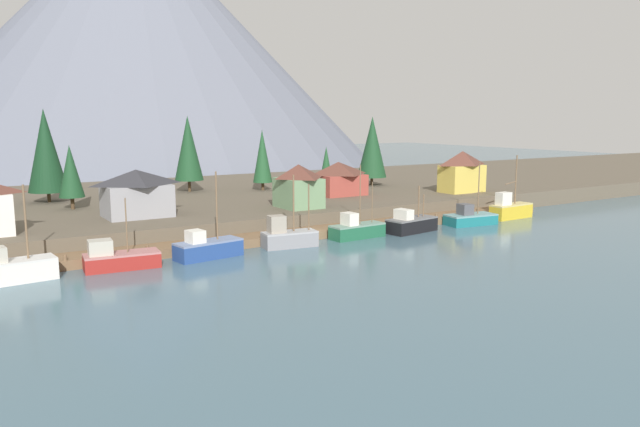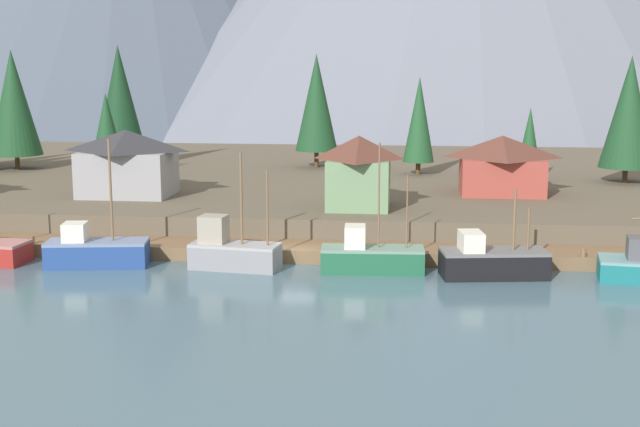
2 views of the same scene
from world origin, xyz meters
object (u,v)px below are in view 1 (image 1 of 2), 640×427
conifer_near_right (262,156)px  conifer_mid_right (71,171)px  fishing_boat_green (356,229)px  house_red (338,178)px  fishing_boat_yellow (510,209)px  house_grey (137,193)px  fishing_boat_grey (288,236)px  house_green (299,186)px  fishing_boat_black (411,224)px  fishing_boat_blue (207,248)px  conifer_back_right (46,151)px  fishing_boat_teal (470,218)px  fishing_boat_white (12,269)px  conifer_mid_left (188,148)px  house_yellow (462,171)px  fishing_boat_red (119,258)px  conifer_far_right (326,164)px  conifer_back_left (372,147)px

conifer_near_right → conifer_mid_right: (-31.44, -5.83, -0.67)m
fishing_boat_green → house_red: size_ratio=1.17×
fishing_boat_yellow → house_grey: fishing_boat_yellow is taller
fishing_boat_grey → house_green: (8.20, 11.62, 4.25)m
fishing_boat_grey → fishing_boat_green: 9.77m
fishing_boat_black → house_red: house_red is taller
fishing_boat_blue → fishing_boat_yellow: size_ratio=0.98×
fishing_boat_yellow → conifer_near_right: 40.79m
fishing_boat_green → conifer_back_right: conifer_back_right is taller
fishing_boat_teal → house_green: bearing=156.8°
fishing_boat_teal → house_grey: bearing=166.2°
fishing_boat_white → conifer_mid_left: 48.48m
fishing_boat_grey → house_yellow: 41.91m
fishing_boat_blue → fishing_boat_black: 27.82m
house_green → conifer_back_right: (-28.13, 23.73, 4.47)m
fishing_boat_blue → fishing_boat_red: bearing=170.3°
conifer_near_right → conifer_back_right: (-33.06, 3.10, 1.74)m
fishing_boat_black → conifer_mid_right: size_ratio=0.87×
fishing_boat_white → house_green: 38.61m
conifer_back_right → conifer_far_right: conifer_back_right is taller
fishing_boat_green → conifer_mid_left: 38.50m
fishing_boat_green → house_grey: bearing=142.6°
fishing_boat_blue → conifer_back_right: 38.09m
fishing_boat_blue → conifer_mid_right: (-8.48, 26.70, 6.49)m
fishing_boat_teal → conifer_mid_right: conifer_mid_right is taller
conifer_back_left → conifer_far_right: bearing=174.0°
conifer_back_left → fishing_boat_red: bearing=-151.3°
conifer_near_right → conifer_back_right: bearing=174.6°
fishing_boat_green → fishing_boat_red: bearing=177.7°
conifer_mid_left → fishing_boat_teal: bearing=-54.5°
fishing_boat_grey → conifer_back_left: bearing=48.0°
fishing_boat_grey → house_yellow: bearing=24.9°
house_red → conifer_mid_left: (-18.66, 16.53, 4.51)m
fishing_boat_red → conifer_mid_left: 43.33m
fishing_boat_blue → house_green: 22.05m
fishing_boat_green → house_yellow: house_yellow is taller
house_green → fishing_boat_red: bearing=-156.6°
conifer_back_left → conifer_mid_right: bearing=-177.7°
house_red → conifer_near_right: bearing=122.0°
fishing_boat_green → fishing_boat_white: bearing=177.4°
fishing_boat_blue → house_yellow: (49.56, 12.74, 4.85)m
house_red → conifer_mid_right: (-38.86, 6.07, 2.41)m
fishing_boat_blue → house_green: bearing=24.8°
conifer_near_right → fishing_boat_black: bearing=-81.5°
fishing_boat_blue → fishing_boat_teal: fishing_boat_blue is taller
house_grey → conifer_mid_right: size_ratio=0.95×
conifer_mid_right → conifer_far_right: conifer_mid_right is taller
fishing_boat_teal → house_grey: (-41.19, 16.02, 4.55)m
fishing_boat_teal → house_grey: fishing_boat_teal is taller
fishing_boat_teal → conifer_far_right: (-4.47, 29.90, 5.70)m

